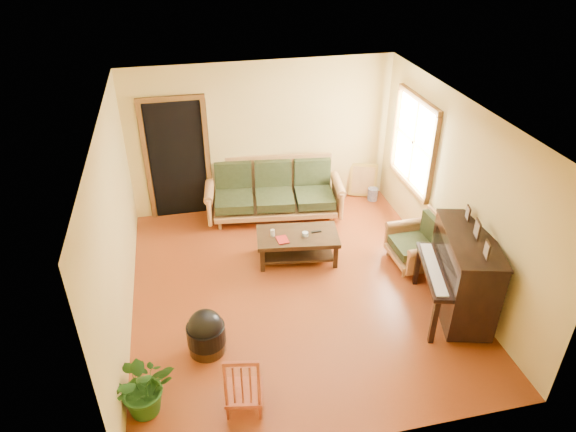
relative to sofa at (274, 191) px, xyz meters
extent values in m
plane|color=maroon|center=(-0.11, -2.03, -0.49)|extent=(5.00, 5.00, 0.00)
cube|color=black|center=(-1.56, 0.45, 0.53)|extent=(1.08, 0.16, 2.05)
cube|color=white|center=(2.10, -0.73, 1.01)|extent=(0.12, 1.36, 1.46)
cube|color=#A8723D|center=(0.00, 0.00, 0.00)|extent=(2.39, 1.24, 0.98)
cube|color=black|center=(0.09, -1.32, -0.27)|extent=(1.30, 0.83, 0.44)
cube|color=#A8723D|center=(1.78, -1.81, -0.09)|extent=(0.79, 0.83, 0.81)
cube|color=black|center=(1.89, -2.96, 0.11)|extent=(1.12, 1.52, 1.20)
cylinder|color=black|center=(-1.42, -2.94, -0.27)|extent=(0.59, 0.59, 0.44)
cube|color=maroon|center=(-1.10, -3.85, -0.07)|extent=(0.47, 0.50, 0.85)
cube|color=gold|center=(1.75, 0.37, -0.16)|extent=(0.51, 0.29, 0.67)
cylinder|color=#2F3F8E|center=(1.88, 0.18, -0.37)|extent=(0.25, 0.25, 0.23)
imported|color=#215016|center=(-2.12, -3.67, -0.13)|extent=(0.74, 0.67, 0.73)
imported|color=maroon|center=(-0.24, -1.44, -0.04)|extent=(0.18, 0.23, 0.02)
cylinder|color=silver|center=(-0.28, -1.28, 0.01)|extent=(0.08, 0.08, 0.11)
cylinder|color=white|center=(0.20, -1.38, -0.02)|extent=(0.10, 0.10, 0.06)
cube|color=black|center=(0.38, -1.32, -0.04)|extent=(0.16, 0.05, 0.02)
camera|label=1|loc=(-1.45, -7.58, 4.18)|focal=32.00mm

